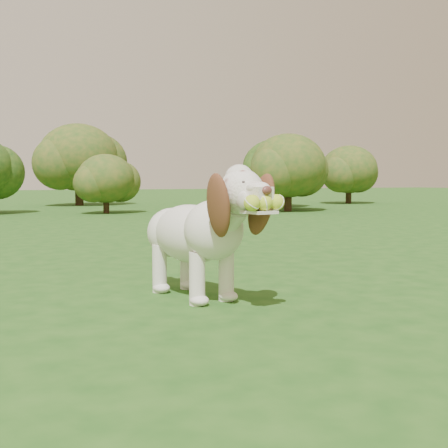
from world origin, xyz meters
name	(u,v)px	position (x,y,z in m)	size (l,w,h in m)	color
ground	(165,282)	(0.00, 0.00, 0.00)	(80.00, 80.00, 0.00)	#1C4A15
dog	(200,229)	(0.02, -0.63, 0.43)	(0.57, 1.25, 0.82)	silver
shrub_h	(349,169)	(9.49, 10.62, 1.06)	(1.74, 1.74, 1.81)	#382314
shrub_d	(288,166)	(5.49, 7.57, 1.06)	(1.75, 1.75, 1.81)	#382314
shrub_f	(275,167)	(6.22, 9.48, 1.08)	(1.77, 1.77, 1.83)	#382314
shrub_i	(79,157)	(1.56, 12.66, 1.38)	(2.26, 2.26, 2.34)	#382314
shrub_c	(106,179)	(1.43, 8.48, 0.76)	(1.25, 1.25, 1.30)	#382314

